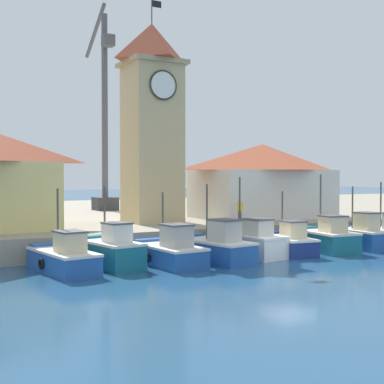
{
  "coord_description": "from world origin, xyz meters",
  "views": [
    {
      "loc": [
        -17.27,
        -21.22,
        4.51
      ],
      "look_at": [
        -1.05,
        8.26,
        3.5
      ],
      "focal_mm": 50.0,
      "sensor_mm": 36.0,
      "label": 1
    }
  ],
  "objects_px": {
    "fishing_boat_left_outer": "(110,251)",
    "fishing_boat_center": "(247,242)",
    "fishing_boat_right_outer": "(359,236)",
    "warehouse_right": "(263,180)",
    "fishing_boat_mid_right": "(287,242)",
    "dock_worker_near_tower": "(240,211)",
    "fishing_boat_left_inner": "(169,252)",
    "fishing_boat_mid_left": "(215,247)",
    "port_crane_near": "(104,133)",
    "clock_tower": "(152,118)",
    "fishing_boat_right_inner": "(326,238)",
    "fishing_boat_far_left": "(64,258)"
  },
  "relations": [
    {
      "from": "fishing_boat_left_outer",
      "to": "fishing_boat_center",
      "type": "relative_size",
      "value": 0.85
    },
    {
      "from": "fishing_boat_right_outer",
      "to": "warehouse_right",
      "type": "distance_m",
      "value": 9.69
    },
    {
      "from": "fishing_boat_mid_right",
      "to": "dock_worker_near_tower",
      "type": "relative_size",
      "value": 2.77
    },
    {
      "from": "fishing_boat_left_inner",
      "to": "fishing_boat_mid_left",
      "type": "bearing_deg",
      "value": -0.72
    },
    {
      "from": "fishing_boat_mid_left",
      "to": "fishing_boat_center",
      "type": "relative_size",
      "value": 0.99
    },
    {
      "from": "fishing_boat_left_inner",
      "to": "port_crane_near",
      "type": "xyz_separation_m",
      "value": [
        4.85,
        23.26,
        7.75
      ]
    },
    {
      "from": "clock_tower",
      "to": "warehouse_right",
      "type": "relative_size",
      "value": 1.47
    },
    {
      "from": "fishing_boat_right_outer",
      "to": "port_crane_near",
      "type": "xyz_separation_m",
      "value": [
        -8.3,
        23.27,
        7.67
      ]
    },
    {
      "from": "fishing_boat_right_inner",
      "to": "fishing_boat_right_outer",
      "type": "bearing_deg",
      "value": -0.88
    },
    {
      "from": "warehouse_right",
      "to": "clock_tower",
      "type": "bearing_deg",
      "value": 178.92
    },
    {
      "from": "fishing_boat_right_inner",
      "to": "fishing_boat_right_outer",
      "type": "height_order",
      "value": "fishing_boat_right_inner"
    },
    {
      "from": "fishing_boat_left_inner",
      "to": "clock_tower",
      "type": "distance_m",
      "value": 12.46
    },
    {
      "from": "fishing_boat_far_left",
      "to": "fishing_boat_right_inner",
      "type": "height_order",
      "value": "fishing_boat_right_inner"
    },
    {
      "from": "fishing_boat_left_outer",
      "to": "fishing_boat_left_inner",
      "type": "height_order",
      "value": "fishing_boat_left_outer"
    },
    {
      "from": "clock_tower",
      "to": "dock_worker_near_tower",
      "type": "height_order",
      "value": "clock_tower"
    },
    {
      "from": "fishing_boat_far_left",
      "to": "fishing_boat_right_outer",
      "type": "distance_m",
      "value": 18.37
    },
    {
      "from": "fishing_boat_mid_left",
      "to": "fishing_boat_mid_right",
      "type": "height_order",
      "value": "fishing_boat_mid_left"
    },
    {
      "from": "port_crane_near",
      "to": "fishing_boat_mid_right",
      "type": "bearing_deg",
      "value": -82.93
    },
    {
      "from": "fishing_boat_center",
      "to": "clock_tower",
      "type": "height_order",
      "value": "clock_tower"
    },
    {
      "from": "fishing_boat_mid_right",
      "to": "dock_worker_near_tower",
      "type": "height_order",
      "value": "fishing_boat_mid_right"
    },
    {
      "from": "fishing_boat_center",
      "to": "clock_tower",
      "type": "distance_m",
      "value": 11.56
    },
    {
      "from": "fishing_boat_mid_left",
      "to": "fishing_boat_right_inner",
      "type": "distance_m",
      "value": 7.81
    },
    {
      "from": "fishing_boat_left_inner",
      "to": "warehouse_right",
      "type": "bearing_deg",
      "value": 36.01
    },
    {
      "from": "fishing_boat_center",
      "to": "port_crane_near",
      "type": "height_order",
      "value": "port_crane_near"
    },
    {
      "from": "fishing_boat_far_left",
      "to": "fishing_boat_right_outer",
      "type": "bearing_deg",
      "value": -1.87
    },
    {
      "from": "fishing_boat_left_inner",
      "to": "dock_worker_near_tower",
      "type": "bearing_deg",
      "value": 33.52
    },
    {
      "from": "fishing_boat_right_outer",
      "to": "clock_tower",
      "type": "height_order",
      "value": "clock_tower"
    },
    {
      "from": "clock_tower",
      "to": "fishing_boat_center",
      "type": "bearing_deg",
      "value": -76.3
    },
    {
      "from": "fishing_boat_far_left",
      "to": "clock_tower",
      "type": "height_order",
      "value": "clock_tower"
    },
    {
      "from": "fishing_boat_mid_right",
      "to": "clock_tower",
      "type": "height_order",
      "value": "clock_tower"
    },
    {
      "from": "fishing_boat_mid_right",
      "to": "fishing_boat_right_inner",
      "type": "height_order",
      "value": "fishing_boat_right_inner"
    },
    {
      "from": "clock_tower",
      "to": "port_crane_near",
      "type": "height_order",
      "value": "port_crane_near"
    },
    {
      "from": "fishing_boat_left_outer",
      "to": "fishing_boat_mid_left",
      "type": "relative_size",
      "value": 0.86
    },
    {
      "from": "fishing_boat_left_outer",
      "to": "fishing_boat_right_inner",
      "type": "xyz_separation_m",
      "value": [
        13.27,
        -0.89,
        -0.03
      ]
    },
    {
      "from": "fishing_boat_center",
      "to": "fishing_boat_right_outer",
      "type": "xyz_separation_m",
      "value": [
        7.83,
        -0.81,
        0.01
      ]
    },
    {
      "from": "fishing_boat_right_outer",
      "to": "dock_worker_near_tower",
      "type": "xyz_separation_m",
      "value": [
        -5.46,
        5.11,
        1.41
      ]
    },
    {
      "from": "warehouse_right",
      "to": "fishing_boat_left_inner",
      "type": "bearing_deg",
      "value": -143.99
    },
    {
      "from": "fishing_boat_far_left",
      "to": "dock_worker_near_tower",
      "type": "distance_m",
      "value": 13.75
    },
    {
      "from": "fishing_boat_far_left",
      "to": "warehouse_right",
      "type": "relative_size",
      "value": 0.48
    },
    {
      "from": "fishing_boat_mid_left",
      "to": "clock_tower",
      "type": "bearing_deg",
      "value": 86.3
    },
    {
      "from": "fishing_boat_left_outer",
      "to": "clock_tower",
      "type": "bearing_deg",
      "value": 53.78
    },
    {
      "from": "fishing_boat_left_inner",
      "to": "dock_worker_near_tower",
      "type": "distance_m",
      "value": 9.35
    },
    {
      "from": "fishing_boat_far_left",
      "to": "dock_worker_near_tower",
      "type": "bearing_deg",
      "value": 19.26
    },
    {
      "from": "fishing_boat_center",
      "to": "fishing_boat_right_outer",
      "type": "relative_size",
      "value": 1.23
    },
    {
      "from": "fishing_boat_mid_left",
      "to": "dock_worker_near_tower",
      "type": "height_order",
      "value": "fishing_boat_mid_left"
    },
    {
      "from": "fishing_boat_right_outer",
      "to": "warehouse_right",
      "type": "height_order",
      "value": "warehouse_right"
    },
    {
      "from": "fishing_boat_mid_right",
      "to": "dock_worker_near_tower",
      "type": "bearing_deg",
      "value": 90.17
    },
    {
      "from": "fishing_boat_mid_right",
      "to": "fishing_boat_right_outer",
      "type": "xyz_separation_m",
      "value": [
        5.44,
        -0.25,
        0.11
      ]
    },
    {
      "from": "fishing_boat_left_inner",
      "to": "clock_tower",
      "type": "height_order",
      "value": "clock_tower"
    },
    {
      "from": "fishing_boat_mid_right",
      "to": "fishing_boat_right_outer",
      "type": "distance_m",
      "value": 5.45
    }
  ]
}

